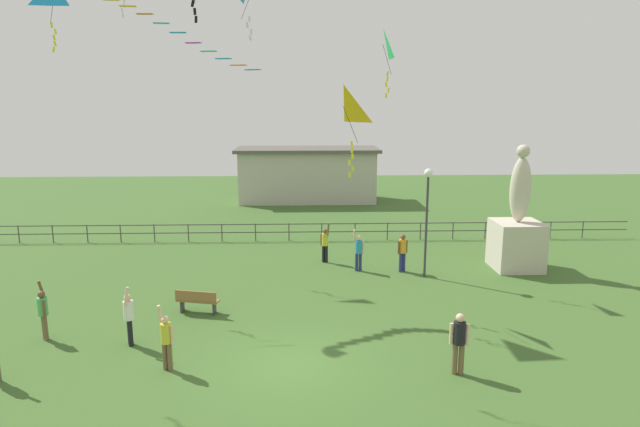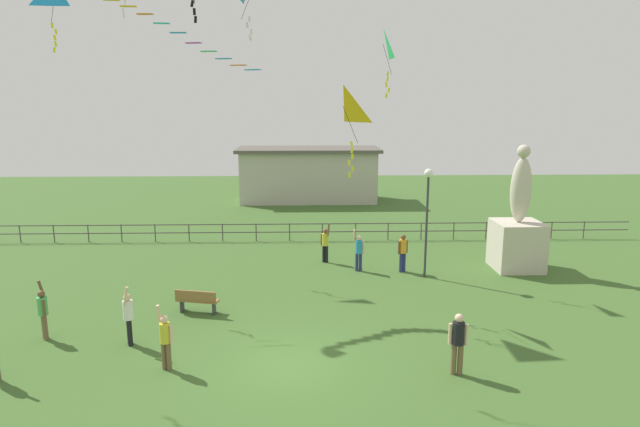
{
  "view_description": "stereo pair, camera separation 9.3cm",
  "coord_description": "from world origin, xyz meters",
  "px_view_note": "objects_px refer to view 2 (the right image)",
  "views": [
    {
      "loc": [
        0.36,
        -14.05,
        7.25
      ],
      "look_at": [
        1.07,
        6.81,
        2.95
      ],
      "focal_mm": 30.43,
      "sensor_mm": 36.0,
      "label": 1
    },
    {
      "loc": [
        0.45,
        -14.05,
        7.25
      ],
      "look_at": [
        1.07,
        6.81,
        2.95
      ],
      "focal_mm": 30.43,
      "sensor_mm": 36.0,
      "label": 2
    }
  ],
  "objects_px": {
    "statue_monument": "(518,234)",
    "person_0": "(43,311)",
    "person_4": "(325,243)",
    "person_5": "(458,340)",
    "kite_1": "(383,47)",
    "person_3": "(165,338)",
    "person_7": "(403,250)",
    "person_6": "(359,250)",
    "park_bench": "(197,300)",
    "person_1": "(128,315)",
    "lamppost": "(428,199)",
    "kite_5": "(344,109)"
  },
  "relations": [
    {
      "from": "person_4",
      "to": "person_5",
      "type": "xyz_separation_m",
      "value": [
        3.15,
        -10.59,
        0.07
      ]
    },
    {
      "from": "person_3",
      "to": "kite_1",
      "type": "bearing_deg",
      "value": 51.62
    },
    {
      "from": "statue_monument",
      "to": "person_3",
      "type": "xyz_separation_m",
      "value": [
        -13.18,
        -8.88,
        -0.65
      ]
    },
    {
      "from": "statue_monument",
      "to": "person_0",
      "type": "bearing_deg",
      "value": -158.73
    },
    {
      "from": "statue_monument",
      "to": "kite_5",
      "type": "height_order",
      "value": "kite_5"
    },
    {
      "from": "person_6",
      "to": "kite_1",
      "type": "xyz_separation_m",
      "value": [
        0.9,
        0.21,
        8.53
      ]
    },
    {
      "from": "park_bench",
      "to": "person_4",
      "type": "relative_size",
      "value": 0.84
    },
    {
      "from": "kite_5",
      "to": "park_bench",
      "type": "bearing_deg",
      "value": -168.19
    },
    {
      "from": "statue_monument",
      "to": "lamppost",
      "type": "distance_m",
      "value": 4.75
    },
    {
      "from": "statue_monument",
      "to": "person_6",
      "type": "relative_size",
      "value": 2.95
    },
    {
      "from": "lamppost",
      "to": "person_7",
      "type": "relative_size",
      "value": 2.74
    },
    {
      "from": "person_3",
      "to": "person_5",
      "type": "height_order",
      "value": "person_3"
    },
    {
      "from": "lamppost",
      "to": "person_0",
      "type": "relative_size",
      "value": 2.46
    },
    {
      "from": "person_3",
      "to": "kite_5",
      "type": "distance_m",
      "value": 9.53
    },
    {
      "from": "statue_monument",
      "to": "person_4",
      "type": "relative_size",
      "value": 2.95
    },
    {
      "from": "kite_1",
      "to": "lamppost",
      "type": "bearing_deg",
      "value": -32.03
    },
    {
      "from": "person_1",
      "to": "kite_1",
      "type": "distance_m",
      "value": 14.15
    },
    {
      "from": "park_bench",
      "to": "person_0",
      "type": "bearing_deg",
      "value": -155.2
    },
    {
      "from": "person_1",
      "to": "statue_monument",
      "type": "bearing_deg",
      "value": 26.37
    },
    {
      "from": "person_3",
      "to": "person_7",
      "type": "xyz_separation_m",
      "value": [
        8.08,
        8.56,
        0.04
      ]
    },
    {
      "from": "kite_1",
      "to": "kite_5",
      "type": "distance_m",
      "value": 4.89
    },
    {
      "from": "person_6",
      "to": "statue_monument",
      "type": "bearing_deg",
      "value": 1.11
    },
    {
      "from": "kite_1",
      "to": "person_6",
      "type": "bearing_deg",
      "value": -167.11
    },
    {
      "from": "person_1",
      "to": "person_7",
      "type": "xyz_separation_m",
      "value": [
        9.58,
        6.96,
        0.0
      ]
    },
    {
      "from": "person_6",
      "to": "person_4",
      "type": "bearing_deg",
      "value": 136.43
    },
    {
      "from": "statue_monument",
      "to": "person_3",
      "type": "height_order",
      "value": "statue_monument"
    },
    {
      "from": "person_4",
      "to": "kite_1",
      "type": "relative_size",
      "value": 0.68
    },
    {
      "from": "statue_monument",
      "to": "person_1",
      "type": "relative_size",
      "value": 2.86
    },
    {
      "from": "park_bench",
      "to": "person_0",
      "type": "height_order",
      "value": "person_0"
    },
    {
      "from": "person_1",
      "to": "person_4",
      "type": "xyz_separation_m",
      "value": [
        6.28,
        8.48,
        -0.03
      ]
    },
    {
      "from": "person_1",
      "to": "kite_1",
      "type": "xyz_separation_m",
      "value": [
        8.59,
        7.35,
        8.5
      ]
    },
    {
      "from": "person_6",
      "to": "person_5",
      "type": "bearing_deg",
      "value": -79.34
    },
    {
      "from": "statue_monument",
      "to": "person_0",
      "type": "distance_m",
      "value": 18.73
    },
    {
      "from": "statue_monument",
      "to": "kite_1",
      "type": "distance_m",
      "value": 9.96
    },
    {
      "from": "park_bench",
      "to": "person_4",
      "type": "xyz_separation_m",
      "value": [
        4.72,
        6.0,
        0.47
      ]
    },
    {
      "from": "person_1",
      "to": "person_7",
      "type": "height_order",
      "value": "person_1"
    },
    {
      "from": "person_1",
      "to": "person_3",
      "type": "xyz_separation_m",
      "value": [
        1.51,
        -1.6,
        -0.03
      ]
    },
    {
      "from": "person_7",
      "to": "person_0",
      "type": "bearing_deg",
      "value": -152.32
    },
    {
      "from": "person_6",
      "to": "person_7",
      "type": "distance_m",
      "value": 1.9
    },
    {
      "from": "person_3",
      "to": "kite_1",
      "type": "xyz_separation_m",
      "value": [
        7.09,
        8.95,
        8.53
      ]
    },
    {
      "from": "statue_monument",
      "to": "park_bench",
      "type": "height_order",
      "value": "statue_monument"
    },
    {
      "from": "statue_monument",
      "to": "lamppost",
      "type": "xyz_separation_m",
      "value": [
        -4.29,
        -1.06,
        1.75
      ]
    },
    {
      "from": "lamppost",
      "to": "person_4",
      "type": "bearing_deg",
      "value": 151.22
    },
    {
      "from": "kite_5",
      "to": "lamppost",
      "type": "bearing_deg",
      "value": 35.81
    },
    {
      "from": "person_5",
      "to": "kite_1",
      "type": "distance_m",
      "value": 12.72
    },
    {
      "from": "person_6",
      "to": "park_bench",
      "type": "bearing_deg",
      "value": -142.77
    },
    {
      "from": "person_0",
      "to": "park_bench",
      "type": "bearing_deg",
      "value": 24.8
    },
    {
      "from": "person_0",
      "to": "person_1",
      "type": "xyz_separation_m",
      "value": [
        2.76,
        -0.49,
        0.02
      ]
    },
    {
      "from": "person_0",
      "to": "person_5",
      "type": "distance_m",
      "value": 12.47
    },
    {
      "from": "person_0",
      "to": "kite_1",
      "type": "relative_size",
      "value": 0.68
    }
  ]
}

